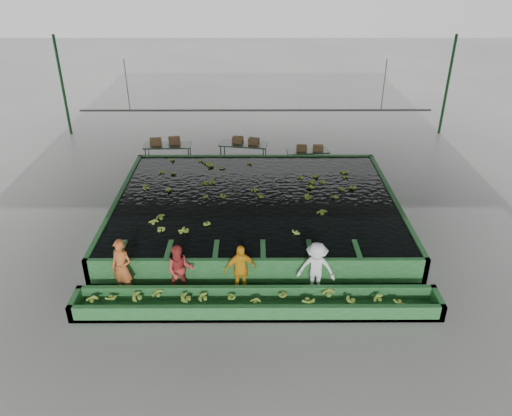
{
  "coord_description": "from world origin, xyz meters",
  "views": [
    {
      "loc": [
        -0.06,
        -14.32,
        8.96
      ],
      "look_at": [
        0.0,
        0.5,
        1.0
      ],
      "focal_mm": 35.0,
      "sensor_mm": 36.0,
      "label": 1
    }
  ],
  "objects_px": {
    "packing_table_right": "(307,159)",
    "packing_table_left": "(168,155)",
    "sorting_trough": "(257,303)",
    "box_stack_right": "(310,151)",
    "flotation_tank": "(256,208)",
    "box_stack_mid": "(246,143)",
    "worker_c": "(240,270)",
    "packing_table_mid": "(244,154)",
    "worker_d": "(316,269)",
    "worker_b": "(180,270)",
    "box_stack_left": "(165,144)",
    "worker_a": "(122,268)"
  },
  "relations": [
    {
      "from": "worker_d",
      "to": "worker_b",
      "type": "bearing_deg",
      "value": -171.03
    },
    {
      "from": "packing_table_left",
      "to": "box_stack_mid",
      "type": "distance_m",
      "value": 3.52
    },
    {
      "from": "flotation_tank",
      "to": "box_stack_right",
      "type": "relative_size",
      "value": 8.56
    },
    {
      "from": "worker_c",
      "to": "worker_d",
      "type": "bearing_deg",
      "value": -16.06
    },
    {
      "from": "flotation_tank",
      "to": "packing_table_mid",
      "type": "height_order",
      "value": "packing_table_mid"
    },
    {
      "from": "worker_b",
      "to": "worker_d",
      "type": "relative_size",
      "value": 0.95
    },
    {
      "from": "sorting_trough",
      "to": "box_stack_mid",
      "type": "bearing_deg",
      "value": 92.41
    },
    {
      "from": "worker_b",
      "to": "packing_table_left",
      "type": "height_order",
      "value": "worker_b"
    },
    {
      "from": "sorting_trough",
      "to": "packing_table_left",
      "type": "relative_size",
      "value": 4.76
    },
    {
      "from": "worker_d",
      "to": "packing_table_right",
      "type": "distance_m",
      "value": 8.98
    },
    {
      "from": "sorting_trough",
      "to": "packing_table_right",
      "type": "distance_m",
      "value": 10.02
    },
    {
      "from": "sorting_trough",
      "to": "packing_table_right",
      "type": "height_order",
      "value": "packing_table_right"
    },
    {
      "from": "sorting_trough",
      "to": "box_stack_left",
      "type": "distance_m",
      "value": 11.02
    },
    {
      "from": "worker_c",
      "to": "box_stack_left",
      "type": "distance_m",
      "value": 10.08
    },
    {
      "from": "flotation_tank",
      "to": "worker_a",
      "type": "bearing_deg",
      "value": -131.25
    },
    {
      "from": "worker_b",
      "to": "packing_table_right",
      "type": "bearing_deg",
      "value": 55.74
    },
    {
      "from": "packing_table_mid",
      "to": "packing_table_right",
      "type": "xyz_separation_m",
      "value": [
        2.84,
        -0.51,
        -0.07
      ]
    },
    {
      "from": "worker_c",
      "to": "box_stack_mid",
      "type": "height_order",
      "value": "worker_c"
    },
    {
      "from": "packing_table_right",
      "to": "packing_table_left",
      "type": "bearing_deg",
      "value": 176.23
    },
    {
      "from": "packing_table_mid",
      "to": "box_stack_right",
      "type": "xyz_separation_m",
      "value": [
        2.92,
        -0.58,
        0.35
      ]
    },
    {
      "from": "worker_b",
      "to": "box_stack_right",
      "type": "relative_size",
      "value": 1.34
    },
    {
      "from": "packing_table_right",
      "to": "worker_a",
      "type": "bearing_deg",
      "value": -124.17
    },
    {
      "from": "box_stack_right",
      "to": "flotation_tank",
      "type": "bearing_deg",
      "value": -117.42
    },
    {
      "from": "worker_a",
      "to": "packing_table_right",
      "type": "bearing_deg",
      "value": 76.16
    },
    {
      "from": "worker_a",
      "to": "box_stack_right",
      "type": "distance_m",
      "value": 10.8
    },
    {
      "from": "sorting_trough",
      "to": "box_stack_mid",
      "type": "xyz_separation_m",
      "value": [
        -0.43,
        10.29,
        0.72
      ]
    },
    {
      "from": "packing_table_left",
      "to": "box_stack_right",
      "type": "height_order",
      "value": "box_stack_right"
    },
    {
      "from": "packing_table_right",
      "to": "box_stack_mid",
      "type": "distance_m",
      "value": 2.84
    },
    {
      "from": "sorting_trough",
      "to": "box_stack_right",
      "type": "bearing_deg",
      "value": 76.21
    },
    {
      "from": "flotation_tank",
      "to": "packing_table_left",
      "type": "bearing_deg",
      "value": 127.76
    },
    {
      "from": "worker_b",
      "to": "packing_table_mid",
      "type": "relative_size",
      "value": 0.74
    },
    {
      "from": "packing_table_mid",
      "to": "box_stack_left",
      "type": "bearing_deg",
      "value": -179.5
    },
    {
      "from": "worker_b",
      "to": "box_stack_mid",
      "type": "xyz_separation_m",
      "value": [
        1.72,
        9.49,
        0.19
      ]
    },
    {
      "from": "flotation_tank",
      "to": "worker_c",
      "type": "relative_size",
      "value": 6.29
    },
    {
      "from": "flotation_tank",
      "to": "worker_d",
      "type": "relative_size",
      "value": 6.06
    },
    {
      "from": "sorting_trough",
      "to": "box_stack_left",
      "type": "relative_size",
      "value": 7.5
    },
    {
      "from": "worker_a",
      "to": "box_stack_left",
      "type": "xyz_separation_m",
      "value": [
        -0.26,
        9.43,
        0.08
      ]
    },
    {
      "from": "worker_b",
      "to": "packing_table_left",
      "type": "xyz_separation_m",
      "value": [
        -1.76,
        9.36,
        -0.31
      ]
    },
    {
      "from": "flotation_tank",
      "to": "packing_table_left",
      "type": "distance_m",
      "value": 6.39
    },
    {
      "from": "box_stack_right",
      "to": "worker_b",
      "type": "bearing_deg",
      "value": -117.02
    },
    {
      "from": "worker_a",
      "to": "worker_b",
      "type": "relative_size",
      "value": 1.12
    },
    {
      "from": "box_stack_right",
      "to": "box_stack_mid",
      "type": "bearing_deg",
      "value": 167.79
    },
    {
      "from": "worker_c",
      "to": "packing_table_mid",
      "type": "bearing_deg",
      "value": 74.46
    },
    {
      "from": "packing_table_left",
      "to": "packing_table_mid",
      "type": "distance_m",
      "value": 3.38
    },
    {
      "from": "box_stack_left",
      "to": "packing_table_right",
      "type": "bearing_deg",
      "value": -4.36
    },
    {
      "from": "packing_table_right",
      "to": "box_stack_right",
      "type": "relative_size",
      "value": 1.58
    },
    {
      "from": "flotation_tank",
      "to": "box_stack_left",
      "type": "bearing_deg",
      "value": 128.15
    },
    {
      "from": "worker_a",
      "to": "packing_table_right",
      "type": "relative_size",
      "value": 0.95
    },
    {
      "from": "packing_table_mid",
      "to": "box_stack_mid",
      "type": "distance_m",
      "value": 0.5
    },
    {
      "from": "packing_table_mid",
      "to": "sorting_trough",
      "type": "bearing_deg",
      "value": -86.98
    }
  ]
}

